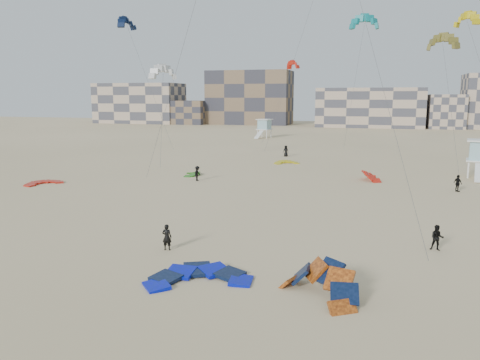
# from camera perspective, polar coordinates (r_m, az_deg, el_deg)

# --- Properties ---
(ground) EXTENTS (320.00, 320.00, 0.00)m
(ground) POSITION_cam_1_polar(r_m,az_deg,el_deg) (28.29, -11.28, -9.47)
(ground) COLOR beige
(ground) RESTS_ON ground
(kite_ground_blue) EXTENTS (6.68, 6.80, 1.22)m
(kite_ground_blue) POSITION_cam_1_polar(r_m,az_deg,el_deg) (24.88, -5.07, -12.09)
(kite_ground_blue) COLOR #0004ED
(kite_ground_blue) RESTS_ON ground
(kite_ground_orange) EXTENTS (6.08, 6.08, 4.34)m
(kite_ground_orange) POSITION_cam_1_polar(r_m,az_deg,el_deg) (23.29, 9.59, -13.80)
(kite_ground_orange) COLOR orange
(kite_ground_orange) RESTS_ON ground
(kite_ground_red) EXTENTS (5.19, 5.12, 0.64)m
(kite_ground_red) POSITION_cam_1_polar(r_m,az_deg,el_deg) (55.27, -22.81, -0.45)
(kite_ground_red) COLOR red
(kite_ground_red) RESTS_ON ground
(kite_ground_green) EXTENTS (3.77, 3.63, 1.27)m
(kite_ground_green) POSITION_cam_1_polar(r_m,az_deg,el_deg) (57.03, -5.94, 0.60)
(kite_ground_green) COLOR #2C7E20
(kite_ground_green) RESTS_ON ground
(kite_ground_red_far) EXTENTS (4.01, 3.88, 3.12)m
(kite_ground_red_far) POSITION_cam_1_polar(r_m,az_deg,el_deg) (55.33, 15.72, -0.02)
(kite_ground_red_far) COLOR red
(kite_ground_red_far) RESTS_ON ground
(kite_ground_yellow) EXTENTS (4.51, 4.60, 1.17)m
(kite_ground_yellow) POSITION_cam_1_polar(r_m,az_deg,el_deg) (66.92, 5.70, 2.02)
(kite_ground_yellow) COLOR #CAD60F
(kite_ground_yellow) RESTS_ON ground
(kitesurfer_main) EXTENTS (0.63, 0.45, 1.65)m
(kitesurfer_main) POSITION_cam_1_polar(r_m,az_deg,el_deg) (29.47, -8.91, -6.90)
(kitesurfer_main) COLOR black
(kitesurfer_main) RESTS_ON ground
(kitesurfer_b) EXTENTS (0.84, 0.69, 1.61)m
(kitesurfer_b) POSITION_cam_1_polar(r_m,az_deg,el_deg) (31.49, 22.89, -6.52)
(kitesurfer_b) COLOR black
(kitesurfer_b) RESTS_ON ground
(kitesurfer_c) EXTENTS (0.72, 1.14, 1.68)m
(kitesurfer_c) POSITION_cam_1_polar(r_m,az_deg,el_deg) (52.98, -5.22, 0.80)
(kitesurfer_c) COLOR black
(kitesurfer_c) RESTS_ON ground
(kitesurfer_d) EXTENTS (0.93, 1.04, 1.70)m
(kitesurfer_d) POSITION_cam_1_polar(r_m,az_deg,el_deg) (51.52, 25.02, -0.37)
(kitesurfer_d) COLOR black
(kitesurfer_d) RESTS_ON ground
(kitesurfer_e) EXTENTS (0.94, 0.70, 1.76)m
(kitesurfer_e) POSITION_cam_1_polar(r_m,az_deg,el_deg) (74.70, 5.61, 3.55)
(kitesurfer_e) COLOR black
(kitesurfer_e) RESTS_ON ground
(kite_fly_grey) EXTENTS (5.07, 9.11, 12.68)m
(kite_fly_grey) POSITION_cam_1_polar(r_m,az_deg,el_deg) (63.33, -9.35, 12.70)
(kite_fly_grey) COLOR white
(kite_fly_grey) RESTS_ON ground
(kite_fly_olive) EXTENTS (4.86, 10.88, 16.03)m
(kite_fly_olive) POSITION_cam_1_polar(r_m,az_deg,el_deg) (63.74, 23.47, 15.04)
(kite_fly_olive) COLOR brown
(kite_fly_olive) RESTS_ON ground
(kite_fly_yellow) EXTENTS (10.20, 5.62, 20.01)m
(kite_fly_yellow) POSITION_cam_1_polar(r_m,az_deg,el_deg) (75.31, 25.92, 17.09)
(kite_fly_yellow) COLOR #CAD60F
(kite_fly_yellow) RESTS_ON ground
(kite_fly_navy) EXTENTS (9.33, 4.03, 21.08)m
(kite_fly_navy) POSITION_cam_1_polar(r_m,az_deg,el_deg) (79.22, -13.68, 17.99)
(kite_fly_navy) COLOR #101D43
(kite_fly_navy) RESTS_ON ground
(kite_fly_teal_b) EXTENTS (5.08, 5.00, 21.12)m
(kite_fly_teal_b) POSITION_cam_1_polar(r_m,az_deg,el_deg) (78.90, 14.95, 17.99)
(kite_fly_teal_b) COLOR #0D8C94
(kite_fly_teal_b) RESTS_ON ground
(kite_fly_red) EXTENTS (6.87, 6.67, 15.31)m
(kite_fly_red) POSITION_cam_1_polar(r_m,az_deg,el_deg) (90.55, 6.47, 13.71)
(kite_fly_red) COLOR red
(kite_fly_red) RESTS_ON ground
(lifeguard_tower_far) EXTENTS (3.65, 6.22, 4.30)m
(lifeguard_tower_far) POSITION_cam_1_polar(r_m,az_deg,el_deg) (108.26, 2.99, 6.28)
(lifeguard_tower_far) COLOR white
(lifeguard_tower_far) RESTS_ON ground
(condo_west_a) EXTENTS (30.00, 15.00, 14.00)m
(condo_west_a) POSITION_cam_1_polar(r_m,az_deg,el_deg) (174.34, -12.12, 9.13)
(condo_west_a) COLOR tan
(condo_west_a) RESTS_ON ground
(condo_west_b) EXTENTS (28.00, 14.00, 18.00)m
(condo_west_b) POSITION_cam_1_polar(r_m,az_deg,el_deg) (163.18, 1.21, 10.00)
(condo_west_b) COLOR brown
(condo_west_b) RESTS_ON ground
(condo_mid) EXTENTS (32.00, 16.00, 12.00)m
(condo_mid) POSITION_cam_1_polar(r_m,az_deg,el_deg) (153.59, 15.52, 8.51)
(condo_mid) COLOR tan
(condo_mid) RESTS_ON ground
(condo_fill_left) EXTENTS (12.00, 10.00, 8.00)m
(condo_fill_left) POSITION_cam_1_polar(r_m,az_deg,el_deg) (164.03, -6.19, 8.20)
(condo_fill_left) COLOR brown
(condo_fill_left) RESTS_ON ground
(condo_fill_right) EXTENTS (10.00, 10.00, 10.00)m
(condo_fill_right) POSITION_cam_1_polar(r_m,az_deg,el_deg) (152.83, 23.83, 7.64)
(condo_fill_right) COLOR tan
(condo_fill_right) RESTS_ON ground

